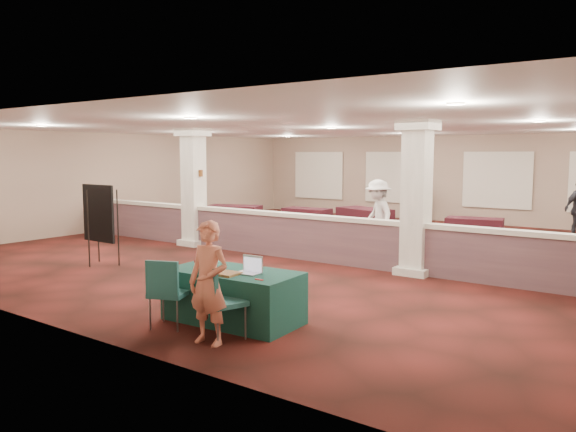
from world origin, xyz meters
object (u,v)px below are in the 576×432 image
Objects in this scene: attendee_b at (378,215)px; easel_board at (99,214)px; conf_chair_main at (217,296)px; far_table_back_left at (307,218)px; far_table_back_right at (474,229)px; near_table at (233,296)px; woman at (209,283)px; far_table_back_center at (365,220)px; attendee_a at (195,200)px; conf_chair_side at (167,288)px; far_table_front_center at (406,243)px; attendee_d at (421,200)px; far_table_front_left at (234,216)px.

easel_board is at bearing -91.18° from attendee_b.
far_table_back_left is (-5.65, 10.56, -0.28)m from conf_chair_main.
near_table is at bearing -92.06° from far_table_back_right.
woman is 11.55m from far_table_back_center.
far_table_back_center reaches higher than far_table_back_left.
attendee_a is (-5.02, -2.74, 0.58)m from far_table_back_center.
far_table_back_right is at bearing 17.12° from attendee_a.
conf_chair_side is 0.55× the size of far_table_back_center.
far_table_front_center reaches higher than far_table_back_right.
attendee_d is at bearing 79.45° from far_table_back_center.
far_table_back_right is 0.96× the size of attendee_d.
attendee_a is (-2.83, 5.83, -0.21)m from easel_board.
woman is 8.00m from attendee_b.
near_table is at bearing 107.24° from woman.
far_table_front_left is at bearing 123.71° from woman.
far_table_front_left reaches higher than far_table_back_left.
far_table_back_center is at bearing 127.43° from conf_chair_main.
attendee_a is (-8.54, -2.95, 0.63)m from far_table_back_right.
far_table_back_center is (2.11, 0.25, 0.05)m from far_table_back_left.
attendee_b is at bearing 123.96° from attendee_d.
far_table_front_left is 1.46m from attendee_a.
woman is 1.03× the size of far_table_back_right.
far_table_back_right is (0.50, 3.70, -0.02)m from far_table_front_center.
attendee_d is at bearing 77.65° from easel_board.
near_table is 1.23× the size of woman.
far_table_front_left is (-7.75, 9.13, -0.23)m from conf_chair_main.
attendee_a is at bearing -160.94° from far_table_back_right.
conf_chair_side is 0.53× the size of attendee_a.
attendee_a is at bearing 129.98° from woman.
near_table is 1.27× the size of far_table_back_right.
conf_chair_main is 11.37m from far_table_back_center.
attendee_b is at bearing -13.06° from far_table_front_left.
far_table_back_center is 1.16× the size of far_table_back_right.
attendee_d reaches higher than woman.
attendee_d reaches higher than far_table_back_center.
far_table_front_center is at bearing 113.37° from conf_chair_main.
conf_chair_side is at bearing -48.78° from attendee_a.
far_table_front_left is 6.88m from attendee_d.
woman reaches higher than far_table_front_left.
easel_board is at bearing 131.79° from conf_chair_side.
conf_chair_side is at bearing -66.06° from far_table_back_left.
easel_board is 8.36m from far_table_back_left.
conf_chair_side is 0.55× the size of attendee_b.
conf_chair_main reaches higher than far_table_front_center.
conf_chair_main is at bearing -66.31° from near_table.
easel_board is at bearing -135.68° from far_table_front_center.
far_table_front_left is 4.53m from far_table_back_center.
near_table is at bearing -61.78° from far_table_back_left.
attendee_d reaches higher than conf_chair_main.
far_table_front_left is 0.99× the size of attendee_b.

